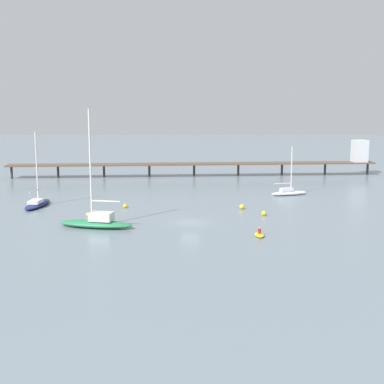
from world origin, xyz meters
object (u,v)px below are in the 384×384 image
dinghy_yellow (259,234)px  mooring_buoy_near (88,214)px  mooring_buoy_mid (242,207)px  sailboat_navy (37,202)px  sailboat_green (97,221)px  sailboat_white (289,192)px  pier (245,160)px  mooring_buoy_inner (264,213)px  mooring_buoy_far (125,206)px

dinghy_yellow → mooring_buoy_near: 25.70m
dinghy_yellow → mooring_buoy_mid: 16.84m
sailboat_navy → sailboat_green: 18.65m
sailboat_white → pier: bearing=102.6°
sailboat_green → mooring_buoy_mid: size_ratio=20.06×
mooring_buoy_mid → pier: bearing=84.7°
mooring_buoy_inner → mooring_buoy_far: mooring_buoy_inner is taller
sailboat_white → sailboat_green: 38.25m
dinghy_yellow → mooring_buoy_inner: (1.95, 12.09, 0.14)m
dinghy_yellow → mooring_buoy_near: size_ratio=4.98×
mooring_buoy_mid → mooring_buoy_far: bearing=177.7°
sailboat_white → mooring_buoy_near: sailboat_white is taller
sailboat_navy → pier: bearing=45.8°
sailboat_navy → mooring_buoy_inner: (34.37, -6.49, -0.26)m
pier → dinghy_yellow: 54.81m
sailboat_white → mooring_buoy_far: (-26.87, -12.03, -0.28)m
sailboat_green → mooring_buoy_mid: bearing=32.6°
sailboat_green → dinghy_yellow: bearing=-11.9°
pier → mooring_buoy_far: (-21.28, -37.11, -3.18)m
sailboat_white → dinghy_yellow: (-8.29, -29.57, -0.38)m
sailboat_green → dinghy_yellow: 20.88m
sailboat_white → mooring_buoy_near: 36.25m
mooring_buoy_inner → mooring_buoy_mid: bearing=120.4°
mooring_buoy_mid → mooring_buoy_near: bearing=-166.2°
sailboat_navy → mooring_buoy_far: sailboat_navy is taller
sailboat_green → mooring_buoy_near: sailboat_green is taller
sailboat_white → dinghy_yellow: bearing=-105.7°
sailboat_green → mooring_buoy_far: bearing=82.1°
sailboat_white → mooring_buoy_near: bearing=-149.8°
mooring_buoy_inner → mooring_buoy_near: (-25.00, -0.73, -0.10)m
mooring_buoy_near → pier: bearing=59.3°
mooring_buoy_inner → sailboat_green: bearing=-160.8°
sailboat_green → mooring_buoy_far: (1.84, 13.24, -0.54)m
mooring_buoy_mid → mooring_buoy_near: mooring_buoy_mid is taller
mooring_buoy_mid → sailboat_white: bearing=54.4°
sailboat_white → mooring_buoy_near: (-31.34, -18.21, -0.35)m
mooring_buoy_inner → mooring_buoy_near: size_ratio=1.41×
sailboat_navy → sailboat_green: size_ratio=0.76×
pier → mooring_buoy_near: pier is taller
sailboat_green → mooring_buoy_mid: 23.26m
pier → sailboat_green: size_ratio=5.28×
pier → sailboat_white: bearing=-77.4°
pier → mooring_buoy_mid: bearing=-95.3°
mooring_buoy_far → mooring_buoy_near: bearing=-125.9°
pier → sailboat_white: 25.86m
mooring_buoy_mid → dinghy_yellow: bearing=-87.2°
sailboat_navy → mooring_buoy_far: (13.84, -1.05, -0.30)m
mooring_buoy_mid → sailboat_navy: bearing=176.8°
pier → sailboat_navy: size_ratio=6.95×
dinghy_yellow → mooring_buoy_mid: size_ratio=3.31×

